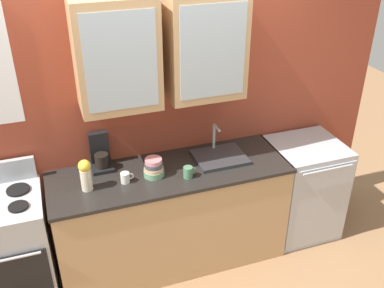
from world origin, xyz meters
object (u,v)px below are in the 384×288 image
object	(u,v)px
bowl_stack	(154,168)
cup_near_bowls	(125,178)
stove_range	(12,250)
cup_near_sink	(188,172)
sink_faucet	(220,156)
coffee_maker	(100,155)
dishwasher	(302,189)
vase	(86,174)

from	to	relation	value
bowl_stack	cup_near_bowls	bearing A→B (deg)	-175.13
stove_range	cup_near_sink	bearing A→B (deg)	-5.45
stove_range	sink_faucet	xyz separation A→B (m)	(1.72, 0.04, 0.48)
coffee_maker	stove_range	bearing A→B (deg)	-162.38
stove_range	bowl_stack	world-z (taller)	stove_range
sink_faucet	dishwasher	size ratio (longest dim) A/B	0.45
cup_near_sink	cup_near_bowls	bearing A→B (deg)	169.26
coffee_maker	vase	bearing A→B (deg)	-117.94
sink_faucet	cup_near_sink	distance (m)	0.38
stove_range	cup_near_bowls	bearing A→B (deg)	-2.65
dishwasher	coffee_maker	xyz separation A→B (m)	(-1.77, 0.25, 0.57)
cup_near_sink	dishwasher	bearing A→B (deg)	6.31
bowl_stack	coffee_maker	bearing A→B (deg)	143.85
cup_near_bowls	vase	bearing A→B (deg)	179.80
cup_near_sink	cup_near_bowls	distance (m)	0.48
bowl_stack	cup_near_bowls	xyz separation A→B (m)	(-0.23, -0.02, -0.03)
stove_range	cup_near_sink	xyz separation A→B (m)	(1.39, -0.13, 0.50)
bowl_stack	vase	xyz separation A→B (m)	(-0.52, -0.02, 0.06)
vase	cup_near_bowls	xyz separation A→B (m)	(0.29, -0.00, -0.09)
sink_faucet	coffee_maker	size ratio (longest dim) A/B	1.45
bowl_stack	cup_near_sink	xyz separation A→B (m)	(0.25, -0.11, -0.02)
vase	dishwasher	xyz separation A→B (m)	(1.92, 0.04, -0.60)
stove_range	coffee_maker	xyz separation A→B (m)	(0.77, 0.25, 0.56)
sink_faucet	dishwasher	xyz separation A→B (m)	(0.82, -0.05, -0.48)
sink_faucet	cup_near_sink	size ratio (longest dim) A/B	3.82
stove_range	vase	distance (m)	0.86
cup_near_sink	cup_near_bowls	size ratio (longest dim) A/B	1.06
sink_faucet	cup_near_sink	bearing A→B (deg)	-152.33
sink_faucet	cup_near_bowls	size ratio (longest dim) A/B	4.06
sink_faucet	cup_near_bowls	bearing A→B (deg)	-173.96
cup_near_sink	coffee_maker	size ratio (longest dim) A/B	0.38
bowl_stack	dishwasher	distance (m)	1.50
dishwasher	cup_near_bowls	bearing A→B (deg)	-178.68
bowl_stack	vase	bearing A→B (deg)	-177.96
stove_range	cup_near_bowls	xyz separation A→B (m)	(0.91, -0.04, 0.50)
stove_range	cup_near_bowls	distance (m)	1.04
bowl_stack	coffee_maker	distance (m)	0.46
sink_faucet	cup_near_sink	xyz separation A→B (m)	(-0.34, -0.18, 0.02)
bowl_stack	vase	distance (m)	0.52
dishwasher	sink_faucet	bearing A→B (deg)	176.65
sink_faucet	coffee_maker	distance (m)	0.97
stove_range	bowl_stack	size ratio (longest dim) A/B	6.85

